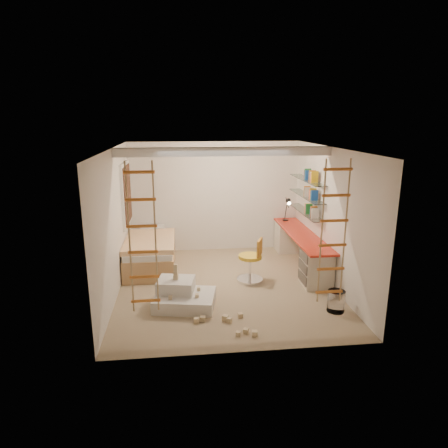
{
  "coord_description": "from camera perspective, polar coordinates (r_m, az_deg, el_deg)",
  "views": [
    {
      "loc": [
        -0.83,
        -7.04,
        3.1
      ],
      "look_at": [
        0.0,
        0.3,
        1.15
      ],
      "focal_mm": 32.0,
      "sensor_mm": 36.0,
      "label": 1
    }
  ],
  "objects": [
    {
      "name": "books",
      "position": [
        8.73,
        11.7,
        4.78
      ],
      "size": [
        0.14,
        0.58,
        0.92
      ],
      "color": "white",
      "rests_on": "shelves"
    },
    {
      "name": "toy_blocks",
      "position": [
        6.55,
        -2.37,
        -11.43
      ],
      "size": [
        1.31,
        1.31,
        0.71
      ],
      "color": "#CCB284",
      "rests_on": "floor"
    },
    {
      "name": "rope_ladder_left",
      "position": [
        5.55,
        -11.56,
        -2.14
      ],
      "size": [
        0.41,
        0.04,
        2.13
      ],
      "primitive_type": null,
      "color": "orange",
      "rests_on": "ceiling"
    },
    {
      "name": "floor",
      "position": [
        7.74,
        0.25,
        -8.83
      ],
      "size": [
        4.5,
        4.5,
        0.0
      ],
      "primitive_type": "plane",
      "color": "#958060",
      "rests_on": "ground"
    },
    {
      "name": "swivel_chair",
      "position": [
        7.85,
        3.92,
        -5.97
      ],
      "size": [
        0.68,
        0.68,
        0.87
      ],
      "color": "gold",
      "rests_on": "floor"
    },
    {
      "name": "shelves",
      "position": [
        8.75,
        11.66,
        3.95
      ],
      "size": [
        0.25,
        1.8,
        0.71
      ],
      "color": "white",
      "rests_on": "wall_right"
    },
    {
      "name": "window_frame",
      "position": [
        8.76,
        -13.86,
        4.16
      ],
      "size": [
        0.06,
        1.15,
        1.35
      ],
      "primitive_type": "cube",
      "color": "white",
      "rests_on": "wall_left"
    },
    {
      "name": "rope_ladder_right",
      "position": [
        5.94,
        15.35,
        -1.25
      ],
      "size": [
        0.41,
        0.04,
        2.13
      ],
      "primitive_type": null,
      "color": "#C26E21",
      "rests_on": "ceiling"
    },
    {
      "name": "waste_bin",
      "position": [
        6.98,
        15.72,
        -10.55
      ],
      "size": [
        0.29,
        0.29,
        0.36
      ],
      "primitive_type": "cylinder",
      "color": "white",
      "rests_on": "floor"
    },
    {
      "name": "desk",
      "position": [
        8.73,
        10.87,
        -3.47
      ],
      "size": [
        0.56,
        2.8,
        0.75
      ],
      "color": "red",
      "rests_on": "floor"
    },
    {
      "name": "task_lamp",
      "position": [
        9.41,
        9.11,
        2.57
      ],
      "size": [
        0.14,
        0.36,
        0.57
      ],
      "color": "black",
      "rests_on": "desk"
    },
    {
      "name": "bed",
      "position": [
        8.74,
        -10.4,
        -3.94
      ],
      "size": [
        1.02,
        2.0,
        0.69
      ],
      "color": "#AD7F51",
      "rests_on": "floor"
    },
    {
      "name": "play_platform",
      "position": [
        6.96,
        -5.96,
        -10.18
      ],
      "size": [
        1.12,
        0.94,
        0.44
      ],
      "color": "silver",
      "rests_on": "floor"
    },
    {
      "name": "window_blind",
      "position": [
        8.75,
        -13.6,
        4.17
      ],
      "size": [
        0.02,
        1.0,
        1.2
      ],
      "primitive_type": "cube",
      "color": "#4C2D1E",
      "rests_on": "window_frame"
    },
    {
      "name": "ceiling_beam",
      "position": [
        7.41,
        0.0,
        10.3
      ],
      "size": [
        4.0,
        0.18,
        0.16
      ],
      "primitive_type": "cube",
      "color": "white",
      "rests_on": "ceiling"
    }
  ]
}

